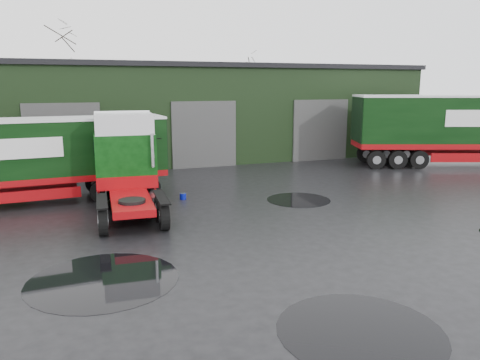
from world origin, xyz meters
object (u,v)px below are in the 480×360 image
warehouse (181,110)px  wash_bucket (183,196)px  lorry_right (461,130)px  hero_tractor (128,166)px  tree_back_b (237,97)px  trailer_left (26,162)px  tree_back_a (61,87)px

warehouse → wash_bucket: size_ratio=115.96×
warehouse → lorry_right: 18.63m
lorry_right → wash_bucket: bearing=-61.5°
hero_tractor → warehouse: bearing=73.3°
wash_bucket → tree_back_b: bearing=64.6°
trailer_left → lorry_right: bearing=-90.6°
tree_back_a → lorry_right: bearing=-42.4°
hero_tractor → tree_back_a: 25.75m
trailer_left → tree_back_b: size_ratio=1.56×
wash_bucket → tree_back_a: size_ratio=0.03×
hero_tractor → tree_back_b: 29.02m
tree_back_a → tree_back_b: size_ratio=1.27×
warehouse → lorry_right: bearing=-36.3°
warehouse → lorry_right: warehouse is taller
lorry_right → wash_bucket: (-18.21, -2.60, -2.07)m
warehouse → trailer_left: size_ratio=2.77×
hero_tractor → trailer_left: size_ratio=0.53×
hero_tractor → lorry_right: lorry_right is taller
warehouse → wash_bucket: (-3.21, -13.60, -3.03)m
wash_bucket → tree_back_b: 26.37m
lorry_right → tree_back_b: (-7.00, 21.00, 1.55)m
tree_back_a → tree_back_b: 16.03m
lorry_right → tree_back_a: (-23.00, 21.00, 2.55)m
tree_back_b → wash_bucket: bearing=-115.4°
wash_bucket → tree_back_a: tree_back_a is taller
trailer_left → wash_bucket: (6.29, -1.53, -1.68)m
lorry_right → tree_back_b: 22.19m
lorry_right → hero_tractor: bearing=-57.3°
warehouse → hero_tractor: 16.57m
hero_tractor → trailer_left: bearing=141.2°
tree_back_a → tree_back_b: tree_back_a is taller
hero_tractor → trailer_left: (-3.76, 3.43, -0.13)m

